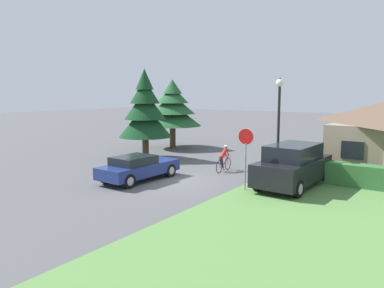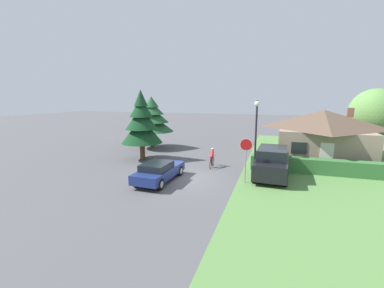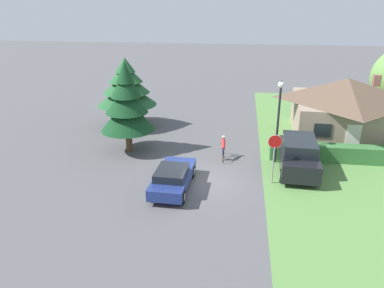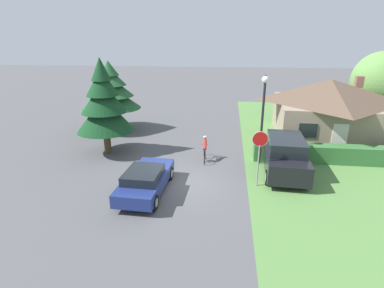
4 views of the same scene
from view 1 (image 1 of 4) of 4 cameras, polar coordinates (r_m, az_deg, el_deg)
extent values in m
plane|color=#515154|center=(18.90, -2.71, -5.57)|extent=(140.00, 140.00, 0.00)
cube|color=black|center=(20.66, 23.23, -0.87)|extent=(1.10, 0.11, 0.90)
cube|color=#387038|center=(19.12, 26.04, -4.59)|extent=(9.44, 0.90, 1.05)
cube|color=navy|center=(19.02, -8.06, -3.76)|extent=(1.90, 4.42, 0.58)
cube|color=black|center=(18.66, -8.90, -2.45)|extent=(1.61, 2.04, 0.41)
cylinder|color=black|center=(20.65, -6.72, -3.49)|extent=(0.25, 0.69, 0.69)
cylinder|color=#ADADB2|center=(20.65, -6.72, -3.49)|extent=(0.25, 0.40, 0.40)
cylinder|color=black|center=(19.62, -3.35, -4.05)|extent=(0.25, 0.69, 0.69)
cylinder|color=#ADADB2|center=(19.62, -3.35, -4.05)|extent=(0.25, 0.40, 0.40)
cylinder|color=black|center=(18.65, -12.99, -4.87)|extent=(0.25, 0.69, 0.69)
cylinder|color=#ADADB2|center=(18.65, -12.99, -4.87)|extent=(0.25, 0.40, 0.40)
cylinder|color=black|center=(17.50, -9.61, -5.61)|extent=(0.25, 0.69, 0.69)
cylinder|color=#ADADB2|center=(17.50, -9.61, -5.61)|extent=(0.25, 0.40, 0.40)
torus|color=black|center=(20.66, 4.17, -3.47)|extent=(0.08, 0.72, 0.72)
torus|color=black|center=(21.60, 5.49, -2.98)|extent=(0.08, 0.72, 0.72)
cylinder|color=#B21E1E|center=(20.87, 4.52, -2.96)|extent=(0.05, 0.19, 0.53)
cylinder|color=#B21E1E|center=(21.21, 5.01, -2.69)|extent=(0.07, 0.67, 0.62)
cylinder|color=#B21E1E|center=(21.10, 4.92, -2.02)|extent=(0.08, 0.80, 0.11)
cylinder|color=#B21E1E|center=(20.82, 4.39, -3.55)|extent=(0.06, 0.36, 0.15)
cylinder|color=#B21E1E|center=(20.70, 4.30, -2.88)|extent=(0.04, 0.22, 0.42)
cylinder|color=#B21E1E|center=(21.52, 5.45, -2.38)|extent=(0.04, 0.12, 0.48)
cylinder|color=black|center=(21.44, 5.40, -1.77)|extent=(0.44, 0.05, 0.02)
ellipsoid|color=black|center=(20.75, 4.43, -2.23)|extent=(0.09, 0.20, 0.05)
cylinder|color=#262D4C|center=(20.78, 4.41, -2.67)|extent=(0.12, 0.26, 0.44)
cylinder|color=#262D4C|center=(20.93, 4.63, -2.82)|extent=(0.12, 0.26, 0.59)
cylinder|color=#8C6647|center=(20.91, 4.49, -3.58)|extent=(0.08, 0.08, 0.30)
cylinder|color=#8C6647|center=(21.04, 4.83, -3.78)|extent=(0.17, 0.08, 0.21)
cylinder|color=red|center=(20.97, 4.81, -1.47)|extent=(0.26, 0.73, 0.58)
cylinder|color=red|center=(21.21, 5.11, -1.38)|extent=(0.08, 0.26, 0.36)
cylinder|color=red|center=(21.45, 5.47, -1.28)|extent=(0.08, 0.26, 0.36)
sphere|color=#8C6647|center=(21.19, 5.18, -0.46)|extent=(0.19, 0.19, 0.19)
ellipsoid|color=white|center=(21.18, 5.19, -0.32)|extent=(0.22, 0.18, 0.12)
cube|color=black|center=(18.12, 15.11, -3.83)|extent=(2.30, 5.01, 1.01)
cube|color=black|center=(17.97, 15.20, -1.16)|extent=(1.95, 3.04, 0.70)
cylinder|color=black|center=(20.06, 14.46, -3.89)|extent=(0.29, 0.79, 0.78)
cylinder|color=#ADADB2|center=(20.06, 14.46, -3.89)|extent=(0.28, 0.46, 0.45)
cylinder|color=black|center=(19.44, 19.49, -4.47)|extent=(0.29, 0.79, 0.78)
cylinder|color=#ADADB2|center=(19.44, 19.49, -4.47)|extent=(0.28, 0.46, 0.45)
cylinder|color=black|center=(17.11, 10.03, -5.77)|extent=(0.29, 0.79, 0.78)
cylinder|color=#ADADB2|center=(17.11, 10.03, -5.77)|extent=(0.28, 0.46, 0.45)
cylinder|color=black|center=(16.37, 15.82, -6.57)|extent=(0.29, 0.79, 0.78)
cylinder|color=#ADADB2|center=(16.37, 15.82, -6.57)|extent=(0.28, 0.46, 0.45)
cylinder|color=gray|center=(17.03, 8.12, -3.45)|extent=(0.07, 0.07, 2.13)
cylinder|color=red|center=(16.82, 8.21, 1.13)|extent=(0.71, 0.08, 0.71)
cylinder|color=silver|center=(16.82, 8.21, 1.13)|extent=(0.76, 0.07, 0.76)
cylinder|color=black|center=(19.34, 13.01, 1.59)|extent=(0.13, 0.13, 4.68)
sphere|color=white|center=(19.24, 13.24, 9.06)|extent=(0.39, 0.39, 0.39)
cone|color=black|center=(19.25, 13.26, 9.63)|extent=(0.23, 0.23, 0.15)
cylinder|color=#4C3823|center=(25.09, -7.08, -0.58)|extent=(0.43, 0.43, 1.48)
cone|color=#143D1E|center=(24.89, -7.15, 3.54)|extent=(3.48, 3.48, 2.13)
cone|color=#143D1E|center=(24.84, -7.19, 5.95)|extent=(2.71, 2.71, 1.88)
cone|color=#143D1E|center=(24.83, -7.23, 8.03)|extent=(1.95, 1.95, 1.62)
cone|color=#143D1E|center=(24.84, -7.26, 9.80)|extent=(1.18, 1.18, 1.37)
cylinder|color=#4C3823|center=(29.87, -2.96, 1.10)|extent=(0.47, 0.47, 1.78)
cone|color=#23562D|center=(29.72, -2.99, 4.47)|extent=(4.56, 4.56, 1.74)
cone|color=#23562D|center=(29.68, -3.00, 6.12)|extent=(3.55, 3.55, 1.53)
cone|color=#23562D|center=(29.67, -3.01, 7.54)|extent=(2.55, 2.55, 1.32)
cone|color=#23562D|center=(29.67, -3.02, 8.74)|extent=(1.55, 1.55, 1.11)
camera|label=2|loc=(5.93, -63.88, 12.21)|focal=24.00mm
camera|label=3|loc=(11.24, -82.07, 28.03)|focal=35.00mm
camera|label=4|loc=(9.38, -49.08, 20.56)|focal=28.00mm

